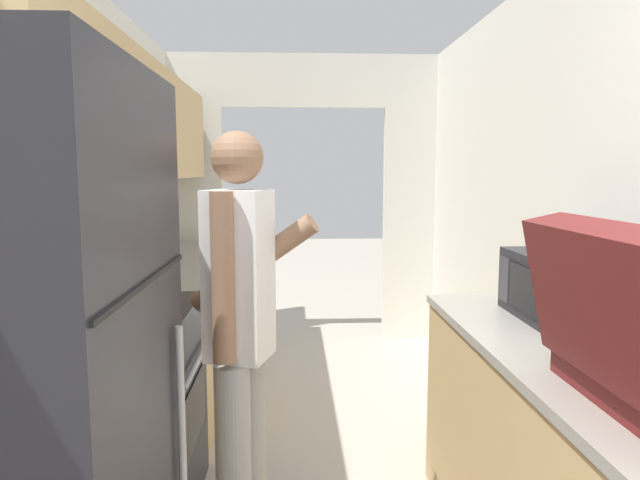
% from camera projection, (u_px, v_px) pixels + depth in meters
% --- Properties ---
extents(wall_left, '(0.38, 6.74, 2.50)m').
position_uv_depth(wall_left, '(67.00, 181.00, 2.56)').
color(wall_left, silver).
rests_on(wall_left, ground_plane).
extents(wall_right, '(0.06, 6.74, 2.50)m').
position_uv_depth(wall_right, '(614.00, 235.00, 2.28)').
color(wall_right, silver).
rests_on(wall_right, ground_plane).
extents(wall_far_with_doorway, '(2.71, 0.06, 2.50)m').
position_uv_depth(wall_far_with_doorway, '(304.00, 181.00, 4.98)').
color(wall_far_with_doorway, silver).
rests_on(wall_far_with_doorway, ground_plane).
extents(counter_left, '(0.62, 3.16, 0.92)m').
position_uv_depth(counter_left, '(174.00, 337.00, 3.63)').
color(counter_left, tan).
rests_on(counter_left, ground_plane).
extents(range_oven, '(0.66, 0.79, 1.06)m').
position_uv_depth(range_oven, '(121.00, 413.00, 2.47)').
color(range_oven, black).
rests_on(range_oven, ground_plane).
extents(person, '(0.53, 0.44, 1.65)m').
position_uv_depth(person, '(240.00, 341.00, 2.10)').
color(person, '#9E9E9E').
rests_on(person, ground_plane).
extents(microwave, '(0.34, 0.49, 0.26)m').
position_uv_depth(microwave, '(561.00, 287.00, 2.27)').
color(microwave, black).
rests_on(microwave, counter_right).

